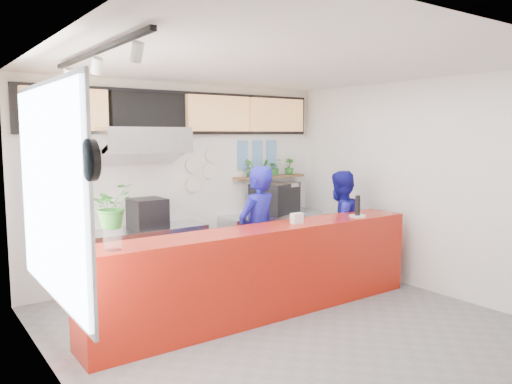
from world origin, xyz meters
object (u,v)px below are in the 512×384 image
service_counter (264,272)px  panini_oven (148,213)px  staff_right (340,227)px  pepper_mill (358,205)px  staff_center (257,234)px  espresso_machine (275,198)px

service_counter → panini_oven: (-0.73, 1.80, 0.56)m
staff_right → pepper_mill: (-0.24, -0.58, 0.41)m
staff_center → service_counter: bearing=47.1°
pepper_mill → staff_right: bearing=67.2°
panini_oven → staff_right: (2.51, -1.32, -0.27)m
service_counter → staff_right: staff_right is taller
service_counter → staff_center: bearing=62.3°
panini_oven → pepper_mill: size_ratio=1.66×
pepper_mill → espresso_machine: bearing=89.2°
espresso_machine → staff_right: (0.22, -1.32, -0.31)m
service_counter → pepper_mill: (1.54, -0.10, 0.71)m
pepper_mill → panini_oven: bearing=140.0°
panini_oven → staff_center: 1.65m
service_counter → espresso_machine: size_ratio=5.66×
espresso_machine → staff_center: (-1.30, -1.31, -0.25)m
staff_right → espresso_machine: bearing=-82.6°
staff_right → service_counter: bearing=13.2°
service_counter → staff_center: (0.26, 0.49, 0.36)m
espresso_machine → staff_right: bearing=-103.3°
panini_oven → staff_center: size_ratio=0.26×
panini_oven → espresso_machine: size_ratio=0.59×
espresso_machine → service_counter: bearing=-153.6°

